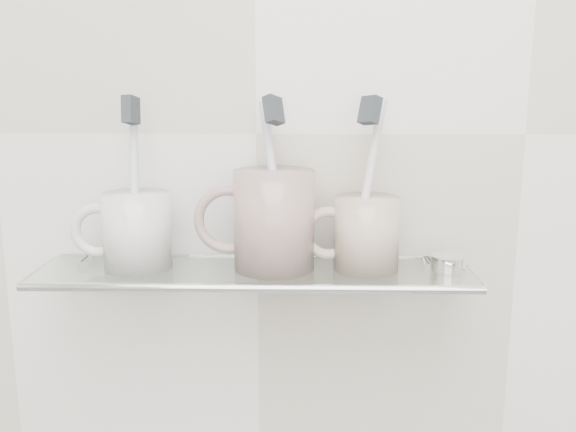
{
  "coord_description": "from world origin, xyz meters",
  "views": [
    {
      "loc": [
        0.06,
        0.33,
        1.32
      ],
      "look_at": [
        0.04,
        1.04,
        1.16
      ],
      "focal_mm": 40.0,
      "sensor_mm": 36.0,
      "label": 1
    }
  ],
  "objects_px": {
    "mug_left": "(137,231)",
    "mug_right": "(367,233)",
    "mug_center": "(274,220)",
    "shelf_glass": "(254,273)"
  },
  "relations": [
    {
      "from": "mug_left",
      "to": "mug_right",
      "type": "relative_size",
      "value": 1.04
    },
    {
      "from": "mug_center",
      "to": "shelf_glass",
      "type": "bearing_deg",
      "value": -166.73
    },
    {
      "from": "mug_center",
      "to": "mug_right",
      "type": "distance_m",
      "value": 0.11
    },
    {
      "from": "shelf_glass",
      "to": "mug_center",
      "type": "distance_m",
      "value": 0.07
    },
    {
      "from": "mug_center",
      "to": "mug_right",
      "type": "bearing_deg",
      "value": 1.27
    },
    {
      "from": "mug_left",
      "to": "mug_center",
      "type": "distance_m",
      "value": 0.16
    },
    {
      "from": "shelf_glass",
      "to": "mug_left",
      "type": "bearing_deg",
      "value": 177.87
    },
    {
      "from": "mug_left",
      "to": "mug_right",
      "type": "distance_m",
      "value": 0.26
    },
    {
      "from": "shelf_glass",
      "to": "mug_center",
      "type": "relative_size",
      "value": 4.38
    },
    {
      "from": "mug_center",
      "to": "mug_right",
      "type": "relative_size",
      "value": 1.36
    }
  ]
}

